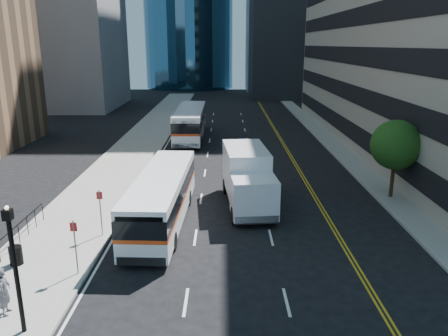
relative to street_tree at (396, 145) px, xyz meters
name	(u,v)px	position (x,y,z in m)	size (l,w,h in m)	color
ground	(265,255)	(-9.00, -8.00, -3.64)	(160.00, 160.00, 0.00)	black
sidewalk_west	(142,142)	(-19.50, 17.00, -3.57)	(5.00, 90.00, 0.15)	gray
sidewalk_east	(330,142)	(0.00, 17.00, -3.57)	(2.00, 90.00, 0.15)	gray
street_tree	(396,145)	(0.00, 0.00, 0.00)	(3.20, 3.20, 5.10)	#332114
lamp_post	(15,265)	(-18.00, -14.00, -0.92)	(0.28, 0.28, 4.56)	black
bus_front	(162,197)	(-14.46, -4.04, -2.06)	(2.89, 11.29, 2.89)	white
bus_rear	(190,122)	(-14.60, 19.23, -1.87)	(2.80, 12.56, 3.24)	white
box_truck	(248,177)	(-9.52, -1.25, -1.78)	(3.16, 7.58, 3.53)	white
trash_can	(16,255)	(-20.46, -9.17, -3.05)	(0.58, 0.58, 0.87)	black
pedestrian	(4,291)	(-19.10, -12.96, -2.55)	(0.69, 0.45, 1.89)	#525158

